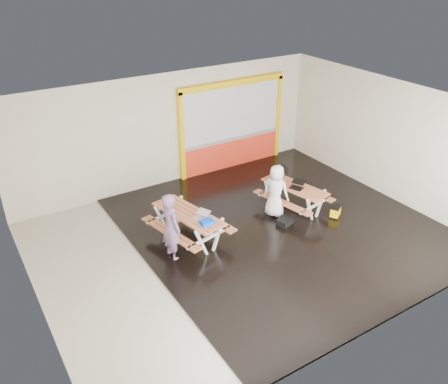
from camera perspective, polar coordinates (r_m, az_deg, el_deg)
room at (r=11.21m, az=2.44°, el=1.56°), size 10.02×8.02×3.52m
deck at (r=12.72m, az=6.96°, el=-4.10°), size 7.50×7.98×0.05m
kiosk at (r=15.47m, az=0.96°, el=7.95°), size 3.88×0.16×3.00m
picnic_table_left at (r=11.74m, az=-4.38°, el=-3.39°), size 1.81×2.33×0.83m
picnic_table_right at (r=13.26m, az=8.58°, el=0.03°), size 1.69×2.17×0.77m
person_left at (r=11.05m, az=-6.50°, el=-4.24°), size 0.46×0.66×1.73m
person_right at (r=12.77m, az=6.36°, el=0.14°), size 0.76×0.87×1.49m
laptop_left at (r=11.39m, az=-2.80°, el=-2.96°), size 0.47×0.45×0.16m
laptop_right at (r=13.08m, az=8.92°, el=0.78°), size 0.52×0.50×0.17m
blue_pouch at (r=11.15m, az=-2.07°, el=-3.71°), size 0.32×0.22×0.09m
toolbox at (r=13.55m, az=6.52°, el=2.14°), size 0.48×0.40×0.25m
backpack at (r=14.03m, az=7.12°, el=2.28°), size 0.32×0.24×0.47m
dark_case at (r=12.72m, az=7.47°, el=-3.57°), size 0.50×0.42×0.16m
fluke_bag at (r=13.28m, az=13.48°, el=-2.36°), size 0.43×0.38×0.31m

